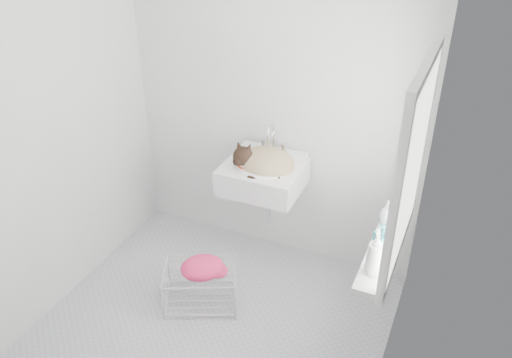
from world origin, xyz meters
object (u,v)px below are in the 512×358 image
at_px(sink, 263,165).
at_px(cat, 264,162).
at_px(wire_rack, 201,286).
at_px(bottle_a, 373,272).
at_px(bottle_c, 390,227).
at_px(bottle_b, 381,251).

xyz_separation_m(sink, cat, (0.01, -0.02, 0.04)).
relative_size(sink, wire_rack, 1.15).
bearing_deg(wire_rack, cat, 68.36).
distance_m(bottle_a, bottle_c, 0.44).
bearing_deg(bottle_b, bottle_c, 90.00).
relative_size(bottle_a, bottle_b, 1.19).
bearing_deg(bottle_b, cat, 147.25).
distance_m(cat, bottle_a, 1.24).
distance_m(wire_rack, bottle_a, 1.39).
distance_m(sink, wire_rack, 0.94).
height_order(bottle_a, bottle_b, bottle_a).
xyz_separation_m(sink, bottle_b, (0.96, -0.63, 0.00)).
bearing_deg(bottle_c, cat, 159.19).
distance_m(cat, bottle_c, 1.02).
relative_size(cat, bottle_c, 2.38).
bearing_deg(bottle_c, bottle_b, -90.00).
bearing_deg(sink, bottle_b, -33.11).
bearing_deg(wire_rack, sink, 70.07).
bearing_deg(bottle_c, wire_rack, -169.69).
bearing_deg(sink, bottle_c, -21.43).
relative_size(bottle_a, bottle_c, 1.12).
bearing_deg(bottle_a, cat, 139.79).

